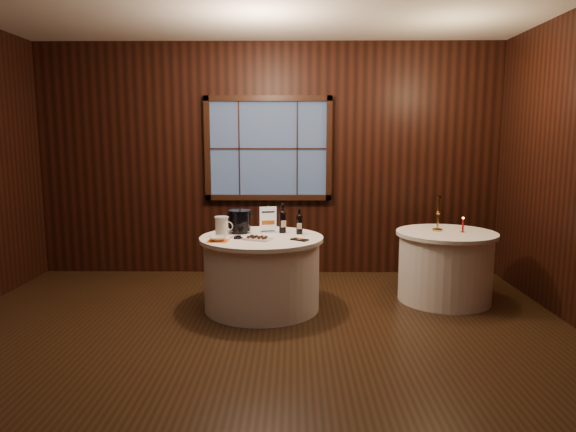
{
  "coord_description": "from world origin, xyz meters",
  "views": [
    {
      "loc": [
        0.34,
        -4.22,
        1.77
      ],
      "look_at": [
        0.28,
        0.9,
        1.0
      ],
      "focal_mm": 32.0,
      "sensor_mm": 36.0,
      "label": 1
    }
  ],
  "objects_px": {
    "grape_bunch": "(238,237)",
    "red_candle": "(463,226)",
    "port_bottle_right": "(299,223)",
    "cracker_bowl": "(218,239)",
    "brass_candlestick": "(438,218)",
    "glass_pitcher": "(222,226)",
    "side_table": "(445,266)",
    "chocolate_box": "(299,240)",
    "main_table": "(262,272)",
    "chocolate_plate": "(258,238)",
    "ice_bucket": "(240,221)",
    "port_bottle_left": "(283,220)",
    "sign_stand": "(268,223)"
  },
  "relations": [
    {
      "from": "cracker_bowl",
      "to": "port_bottle_right",
      "type": "bearing_deg",
      "value": 25.43
    },
    {
      "from": "chocolate_plate",
      "to": "grape_bunch",
      "type": "distance_m",
      "value": 0.2
    },
    {
      "from": "side_table",
      "to": "port_bottle_left",
      "type": "xyz_separation_m",
      "value": [
        -1.79,
        -0.08,
        0.52
      ]
    },
    {
      "from": "brass_candlestick",
      "to": "glass_pitcher",
      "type": "bearing_deg",
      "value": -171.12
    },
    {
      "from": "chocolate_plate",
      "to": "glass_pitcher",
      "type": "distance_m",
      "value": 0.43
    },
    {
      "from": "side_table",
      "to": "port_bottle_left",
      "type": "distance_m",
      "value": 1.86
    },
    {
      "from": "chocolate_box",
      "to": "port_bottle_right",
      "type": "bearing_deg",
      "value": 124.79
    },
    {
      "from": "side_table",
      "to": "chocolate_plate",
      "type": "distance_m",
      "value": 2.12
    },
    {
      "from": "main_table",
      "to": "port_bottle_right",
      "type": "bearing_deg",
      "value": 20.52
    },
    {
      "from": "grape_bunch",
      "to": "red_candle",
      "type": "bearing_deg",
      "value": 9.17
    },
    {
      "from": "main_table",
      "to": "port_bottle_right",
      "type": "xyz_separation_m",
      "value": [
        0.39,
        0.15,
        0.51
      ]
    },
    {
      "from": "grape_bunch",
      "to": "red_candle",
      "type": "relative_size",
      "value": 0.88
    },
    {
      "from": "port_bottle_left",
      "to": "brass_candlestick",
      "type": "bearing_deg",
      "value": -12.99
    },
    {
      "from": "grape_bunch",
      "to": "main_table",
      "type": "bearing_deg",
      "value": 29.86
    },
    {
      "from": "port_bottle_right",
      "to": "chocolate_box",
      "type": "distance_m",
      "value": 0.36
    },
    {
      "from": "side_table",
      "to": "ice_bucket",
      "type": "distance_m",
      "value": 2.31
    },
    {
      "from": "side_table",
      "to": "chocolate_box",
      "type": "height_order",
      "value": "chocolate_box"
    },
    {
      "from": "red_candle",
      "to": "grape_bunch",
      "type": "bearing_deg",
      "value": -170.83
    },
    {
      "from": "chocolate_box",
      "to": "cracker_bowl",
      "type": "bearing_deg",
      "value": -141.96
    },
    {
      "from": "side_table",
      "to": "red_candle",
      "type": "bearing_deg",
      "value": -16.16
    },
    {
      "from": "chocolate_box",
      "to": "red_candle",
      "type": "height_order",
      "value": "red_candle"
    },
    {
      "from": "chocolate_box",
      "to": "cracker_bowl",
      "type": "height_order",
      "value": "cracker_bowl"
    },
    {
      "from": "port_bottle_right",
      "to": "cracker_bowl",
      "type": "relative_size",
      "value": 1.72
    },
    {
      "from": "chocolate_plate",
      "to": "brass_candlestick",
      "type": "height_order",
      "value": "brass_candlestick"
    },
    {
      "from": "brass_candlestick",
      "to": "side_table",
      "type": "bearing_deg",
      "value": -37.87
    },
    {
      "from": "main_table",
      "to": "chocolate_box",
      "type": "xyz_separation_m",
      "value": [
        0.39,
        -0.2,
        0.39
      ]
    },
    {
      "from": "ice_bucket",
      "to": "chocolate_box",
      "type": "xyz_separation_m",
      "value": [
        0.64,
        -0.4,
        -0.12
      ]
    },
    {
      "from": "sign_stand",
      "to": "red_candle",
      "type": "bearing_deg",
      "value": -12.44
    },
    {
      "from": "sign_stand",
      "to": "chocolate_plate",
      "type": "height_order",
      "value": "sign_stand"
    },
    {
      "from": "main_table",
      "to": "grape_bunch",
      "type": "relative_size",
      "value": 8.53
    },
    {
      "from": "sign_stand",
      "to": "chocolate_box",
      "type": "relative_size",
      "value": 1.69
    },
    {
      "from": "grape_bunch",
      "to": "glass_pitcher",
      "type": "bearing_deg",
      "value": 144.04
    },
    {
      "from": "ice_bucket",
      "to": "grape_bunch",
      "type": "xyz_separation_m",
      "value": [
        0.02,
        -0.33,
        -0.11
      ]
    },
    {
      "from": "chocolate_box",
      "to": "grape_bunch",
      "type": "height_order",
      "value": "grape_bunch"
    },
    {
      "from": "side_table",
      "to": "red_candle",
      "type": "height_order",
      "value": "red_candle"
    },
    {
      "from": "glass_pitcher",
      "to": "sign_stand",
      "type": "bearing_deg",
      "value": 31.93
    },
    {
      "from": "chocolate_plate",
      "to": "red_candle",
      "type": "height_order",
      "value": "red_candle"
    },
    {
      "from": "glass_pitcher",
      "to": "port_bottle_right",
      "type": "bearing_deg",
      "value": 15.35
    },
    {
      "from": "port_bottle_left",
      "to": "grape_bunch",
      "type": "xyz_separation_m",
      "value": [
        -0.44,
        -0.35,
        -0.12
      ]
    },
    {
      "from": "chocolate_box",
      "to": "red_candle",
      "type": "xyz_separation_m",
      "value": [
        1.77,
        0.45,
        0.06
      ]
    },
    {
      "from": "chocolate_box",
      "to": "brass_candlestick",
      "type": "relative_size",
      "value": 0.44
    },
    {
      "from": "side_table",
      "to": "port_bottle_right",
      "type": "xyz_separation_m",
      "value": [
        -1.61,
        -0.15,
        0.51
      ]
    },
    {
      "from": "sign_stand",
      "to": "chocolate_plate",
      "type": "bearing_deg",
      "value": -114.58
    },
    {
      "from": "ice_bucket",
      "to": "main_table",
      "type": "bearing_deg",
      "value": -39.38
    },
    {
      "from": "glass_pitcher",
      "to": "brass_candlestick",
      "type": "relative_size",
      "value": 0.53
    },
    {
      "from": "glass_pitcher",
      "to": "cracker_bowl",
      "type": "height_order",
      "value": "glass_pitcher"
    },
    {
      "from": "side_table",
      "to": "sign_stand",
      "type": "xyz_separation_m",
      "value": [
        -1.95,
        -0.06,
        0.48
      ]
    },
    {
      "from": "main_table",
      "to": "glass_pitcher",
      "type": "relative_size",
      "value": 6.13
    },
    {
      "from": "sign_stand",
      "to": "cracker_bowl",
      "type": "bearing_deg",
      "value": -147.72
    },
    {
      "from": "ice_bucket",
      "to": "grape_bunch",
      "type": "relative_size",
      "value": 1.65
    }
  ]
}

